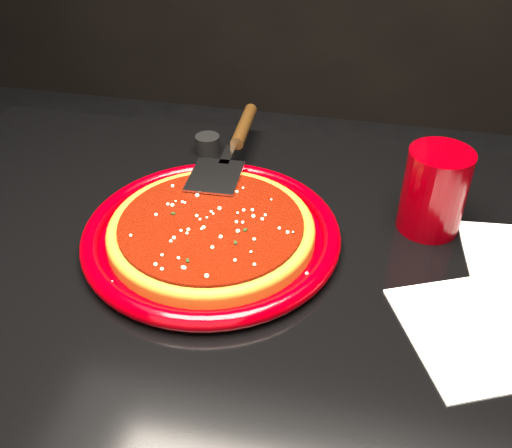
% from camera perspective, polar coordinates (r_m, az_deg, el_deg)
% --- Properties ---
extents(table, '(1.20, 0.80, 0.75)m').
position_cam_1_polar(table, '(1.08, -0.94, -19.35)').
color(table, black).
rests_on(table, floor).
extents(plate, '(0.42, 0.42, 0.03)m').
position_cam_1_polar(plate, '(0.84, -4.46, -1.02)').
color(plate, '#770005').
rests_on(plate, table).
extents(pizza_crust, '(0.34, 0.34, 0.02)m').
position_cam_1_polar(pizza_crust, '(0.83, -4.47, -0.78)').
color(pizza_crust, '#8B5316').
rests_on(pizza_crust, plate).
extents(pizza_crust_rim, '(0.34, 0.34, 0.02)m').
position_cam_1_polar(pizza_crust_rim, '(0.83, -4.49, -0.37)').
color(pizza_crust_rim, '#8B5316').
rests_on(pizza_crust_rim, plate).
extents(pizza_sauce, '(0.30, 0.30, 0.01)m').
position_cam_1_polar(pizza_sauce, '(0.83, -4.51, -0.07)').
color(pizza_sauce, '#5F0E03').
rests_on(pizza_sauce, plate).
extents(parmesan_dusting, '(0.26, 0.26, 0.01)m').
position_cam_1_polar(parmesan_dusting, '(0.82, -4.54, 0.35)').
color(parmesan_dusting, beige).
rests_on(parmesan_dusting, plate).
extents(basil_flecks, '(0.24, 0.24, 0.00)m').
position_cam_1_polar(basil_flecks, '(0.82, -4.53, 0.29)').
color(basil_flecks, black).
rests_on(basil_flecks, plate).
extents(pizza_server, '(0.11, 0.34, 0.03)m').
position_cam_1_polar(pizza_server, '(0.98, -2.38, 7.74)').
color(pizza_server, silver).
rests_on(pizza_server, plate).
extents(cup, '(0.12, 0.12, 0.13)m').
position_cam_1_polar(cup, '(0.87, 17.40, 3.17)').
color(cup, '#780005').
rests_on(cup, table).
extents(napkin_a, '(0.24, 0.24, 0.00)m').
position_cam_1_polar(napkin_a, '(0.76, 21.61, -9.90)').
color(napkin_a, silver).
rests_on(napkin_a, table).
extents(ramekin, '(0.06, 0.06, 0.03)m').
position_cam_1_polar(ramekin, '(1.06, -4.85, 7.93)').
color(ramekin, black).
rests_on(ramekin, table).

